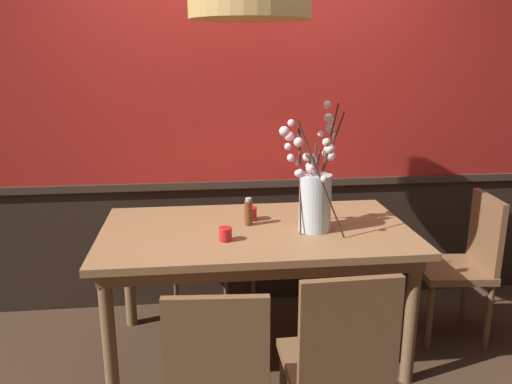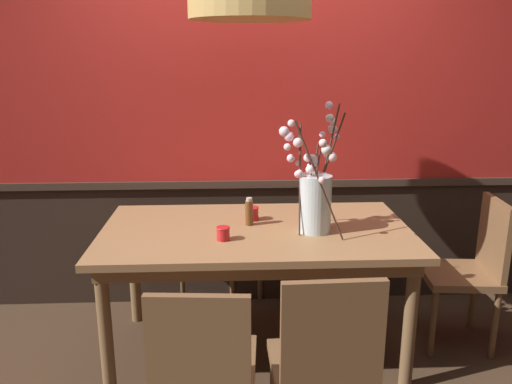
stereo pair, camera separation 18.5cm
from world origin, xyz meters
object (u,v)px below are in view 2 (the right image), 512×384
(vase_with_blossoms, at_px, (314,196))
(candle_holder_nearer_edge, at_px, (223,233))
(chair_head_east_end, at_px, (471,266))
(chair_far_side_right, at_px, (286,219))
(dining_table, at_px, (256,242))
(candle_holder_nearer_center, at_px, (252,213))
(chair_far_side_left, at_px, (209,220))
(condiment_bottle, at_px, (249,212))
(chair_near_side_right, at_px, (325,363))
(chair_near_side_left, at_px, (203,366))

(vase_with_blossoms, bearing_deg, candle_holder_nearer_edge, -166.27)
(chair_head_east_end, height_order, chair_far_side_right, chair_far_side_right)
(dining_table, height_order, candle_holder_nearer_center, candle_holder_nearer_center)
(chair_far_side_left, xyz_separation_m, chair_far_side_right, (0.57, -0.04, 0.02))
(vase_with_blossoms, height_order, candle_holder_nearer_edge, vase_with_blossoms)
(chair_far_side_left, height_order, condiment_bottle, chair_far_side_left)
(chair_near_side_right, bearing_deg, chair_far_side_left, 106.36)
(candle_holder_nearer_center, bearing_deg, chair_far_side_right, 68.94)
(chair_head_east_end, xyz_separation_m, candle_holder_nearer_center, (-1.31, 0.13, 0.31))
(chair_far_side_left, xyz_separation_m, chair_near_side_left, (0.05, -1.83, -0.02))
(dining_table, bearing_deg, chair_head_east_end, 0.94)
(vase_with_blossoms, height_order, candle_holder_nearer_center, vase_with_blossoms)
(chair_head_east_end, relative_size, condiment_bottle, 5.63)
(chair_far_side_left, distance_m, condiment_bottle, 0.96)
(chair_near_side_right, distance_m, condiment_bottle, 1.09)
(chair_head_east_end, bearing_deg, dining_table, -179.06)
(candle_holder_nearer_edge, bearing_deg, condiment_bottle, 58.57)
(dining_table, height_order, chair_far_side_left, chair_far_side_left)
(chair_far_side_right, relative_size, candle_holder_nearer_center, 12.00)
(vase_with_blossoms, bearing_deg, candle_holder_nearer_center, 148.13)
(chair_head_east_end, height_order, condiment_bottle, condiment_bottle)
(dining_table, relative_size, candle_holder_nearer_edge, 23.40)
(candle_holder_nearer_center, bearing_deg, vase_with_blossoms, -31.87)
(dining_table, height_order, chair_near_side_right, chair_near_side_right)
(dining_table, height_order, chair_head_east_end, chair_head_east_end)
(vase_with_blossoms, bearing_deg, chair_far_side_right, 93.39)
(candle_holder_nearer_center, height_order, condiment_bottle, condiment_bottle)
(chair_far_side_left, xyz_separation_m, chair_near_side_right, (0.54, -1.86, -0.01))
(chair_head_east_end, bearing_deg, chair_far_side_right, 140.18)
(dining_table, distance_m, chair_far_side_left, 0.99)
(vase_with_blossoms, xyz_separation_m, condiment_bottle, (-0.36, 0.12, -0.12))
(candle_holder_nearer_edge, distance_m, condiment_bottle, 0.29)
(chair_near_side_right, height_order, candle_holder_nearer_edge, chair_near_side_right)
(chair_near_side_right, relative_size, vase_with_blossoms, 1.32)
(chair_far_side_right, relative_size, candle_holder_nearer_edge, 13.02)
(vase_with_blossoms, bearing_deg, chair_head_east_end, 4.56)
(candle_holder_nearer_edge, bearing_deg, chair_near_side_left, -96.02)
(chair_near_side_right, bearing_deg, chair_near_side_left, 176.72)
(chair_far_side_right, distance_m, candle_holder_nearer_center, 0.83)
(chair_head_east_end, xyz_separation_m, candle_holder_nearer_edge, (-1.48, -0.20, 0.30))
(chair_far_side_right, xyz_separation_m, condiment_bottle, (-0.30, -0.82, 0.31))
(condiment_bottle, bearing_deg, chair_near_side_left, -103.05)
(condiment_bottle, bearing_deg, candle_holder_nearer_edge, -121.43)
(vase_with_blossoms, xyz_separation_m, candle_holder_nearer_edge, (-0.50, -0.12, -0.16))
(chair_near_side_left, distance_m, condiment_bottle, 1.06)
(chair_far_side_left, bearing_deg, chair_far_side_right, -4.21)
(chair_head_east_end, relative_size, candle_holder_nearer_center, 11.37)
(chair_far_side_right, bearing_deg, chair_near_side_left, -106.39)
(chair_near_side_left, distance_m, vase_with_blossoms, 1.14)
(chair_head_east_end, xyz_separation_m, chair_near_side_right, (-1.06, -0.96, 0.00))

